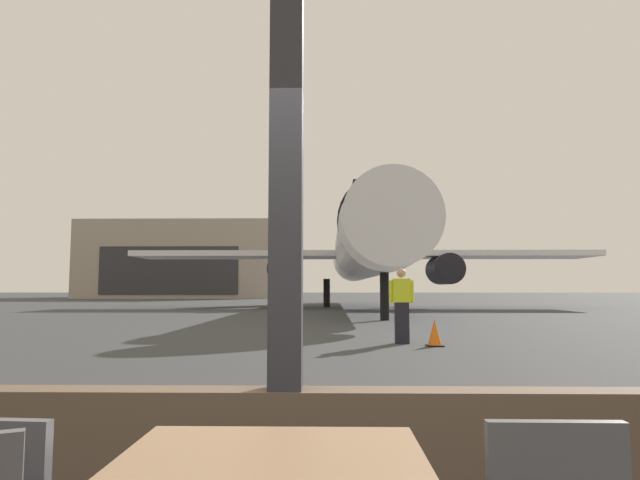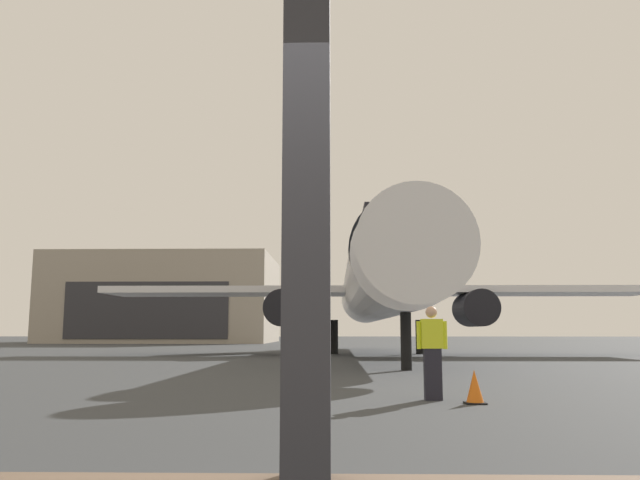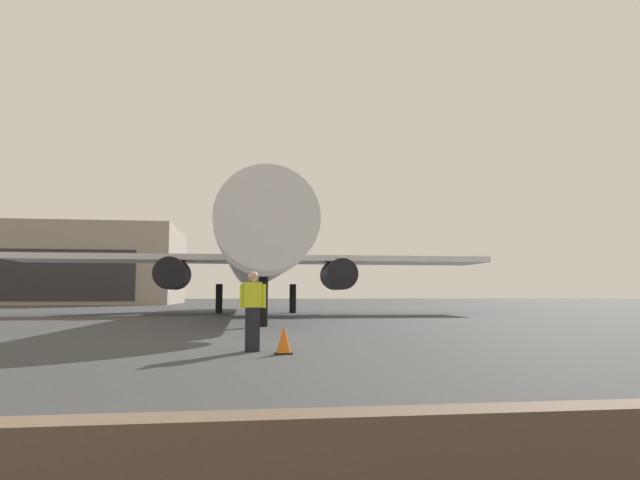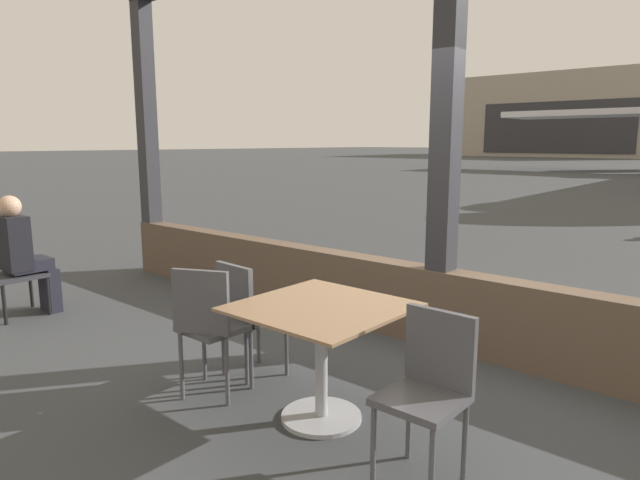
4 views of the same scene
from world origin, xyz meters
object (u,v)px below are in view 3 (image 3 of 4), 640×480
Objects in this scene: airplane at (258,253)px; ground_crew_worker at (253,310)px; traffic_cone at (284,340)px; distant_hangar at (82,266)px.

ground_crew_worker is at bearing -91.34° from airplane.
airplane is 54.47× the size of traffic_cone.
ground_crew_worker is 1.07m from traffic_cone.
traffic_cone is 0.02× the size of distant_hangar.
ground_crew_worker is 2.94× the size of traffic_cone.
distant_hangar is (-20.96, 60.72, 3.91)m from ground_crew_worker.
distant_hangar is at bearing 118.68° from airplane.
distant_hangar is at bearing 109.05° from ground_crew_worker.
airplane is 22.34m from traffic_cone.
airplane is 18.51× the size of ground_crew_worker.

